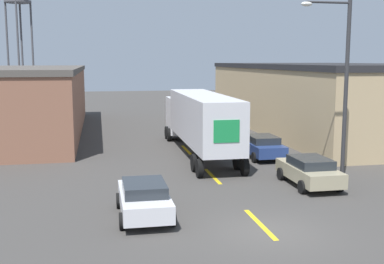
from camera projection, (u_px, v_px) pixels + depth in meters
ground_plane at (267, 231)px, 16.99m from camera, size 160.00×160.00×0.00m
road_centerline at (212, 176)px, 25.08m from camera, size 0.20×18.48×0.01m
warehouse_left at (13, 100)px, 39.57m from camera, size 11.02×26.00×5.44m
warehouse_right at (330, 97)px, 41.75m from camera, size 13.88×28.20×5.70m
semi_truck at (199, 118)px, 30.69m from camera, size 2.80×14.46×3.92m
parked_car_left_near at (144, 198)px, 18.47m from camera, size 2.02×4.20×1.40m
parked_car_right_far at (218, 123)px, 40.66m from camera, size 2.02×4.20×1.40m
parked_car_right_near at (309, 171)px, 23.08m from camera, size 2.02×4.20×1.40m
parked_car_right_mid at (262, 146)px, 29.71m from camera, size 2.02×4.20×1.40m
street_lamp at (341, 79)px, 23.59m from camera, size 2.61×0.32×8.87m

